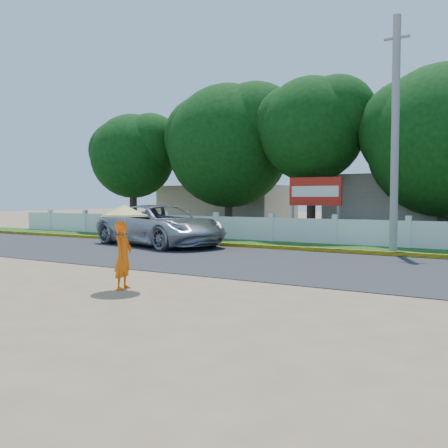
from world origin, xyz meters
name	(u,v)px	position (x,y,z in m)	size (l,w,h in m)	color
ground	(180,283)	(0.00, 0.00, 0.00)	(120.00, 120.00, 0.00)	#9E8460
road	(265,262)	(0.00, 4.50, 0.01)	(60.00, 7.00, 0.02)	#38383A
grass_verge	(323,247)	(0.00, 9.75, 0.01)	(60.00, 3.50, 0.03)	#2D601E
curb	(307,249)	(0.00, 8.05, 0.08)	(40.00, 0.18, 0.16)	yellow
fence	(335,232)	(0.00, 11.20, 0.55)	(40.00, 0.10, 1.10)	silver
building_near	(435,206)	(3.00, 18.00, 1.60)	(10.00, 6.00, 3.20)	#B7AD99
building_far	(227,207)	(-10.00, 19.00, 1.40)	(8.00, 5.00, 2.80)	#B7AD99
utility_pole	(395,135)	(2.88, 9.10, 4.24)	(0.28, 0.28, 8.47)	gray
vehicle	(160,225)	(-6.05, 6.91, 0.86)	(2.85, 6.18, 1.72)	#A3A5AB
monk_with_parasol	(124,234)	(-0.55, -1.32, 1.21)	(1.02, 1.02, 1.85)	orange
billboard	(315,195)	(-1.33, 12.30, 2.14)	(2.50, 0.13, 2.95)	gray
tree_row	(441,129)	(3.68, 14.37, 5.03)	(39.79, 7.80, 9.56)	#473828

